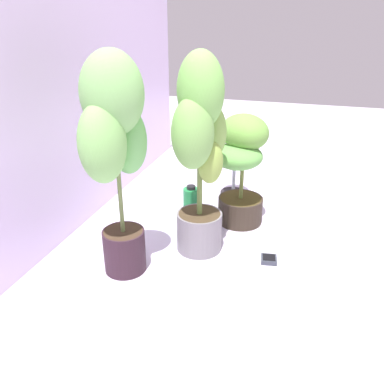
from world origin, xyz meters
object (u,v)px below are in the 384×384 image
Objects in this scene: potted_plant_center at (200,147)px; potted_plant_back_left at (115,144)px; floor_fan at (235,160)px; potted_plant_front_right at (241,164)px; nutrient_bottle at (191,205)px; hygrometer_box at (269,259)px.

potted_plant_back_left reaches higher than potted_plant_center.
potted_plant_front_right is at bearing 163.54° from floor_fan.
nutrient_bottle is at bearing 128.03° from floor_fan.
potted_plant_center is 4.28× the size of nutrient_bottle.
potted_plant_front_right is 0.57m from hygrometer_box.
hygrometer_box is 0.24× the size of floor_fan.
potted_plant_back_left is 1.17m from floor_fan.
potted_plant_front_right is 7.32× the size of hygrometer_box.
potted_plant_front_right is at bearing -74.08° from nutrient_bottle.
potted_plant_front_right is 0.84m from potted_plant_back_left.
nutrient_bottle is at bearing 25.68° from potted_plant_center.
floor_fan is 1.59× the size of nutrient_bottle.
hygrometer_box is (-0.02, -0.38, -0.57)m from potted_plant_center.
nutrient_bottle is (-0.47, 0.17, -0.15)m from floor_fan.
floor_fan is at bearing 15.97° from potted_plant_front_right.
floor_fan is (0.39, 0.11, -0.12)m from potted_plant_front_right.
potted_plant_center reaches higher than potted_plant_front_right.
nutrient_bottle is (0.28, 0.13, -0.47)m from potted_plant_center.
potted_plant_back_left is at bearing 13.70° from hygrometer_box.
hygrometer_box is at bearing -67.68° from potted_plant_back_left.
potted_plant_back_left is at bearing 129.56° from floor_fan.
hygrometer_box is (0.28, -0.68, -0.65)m from potted_plant_back_left.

